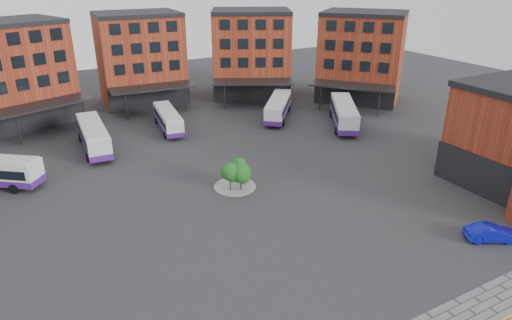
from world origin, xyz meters
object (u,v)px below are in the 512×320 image
bus_e (278,107)px  bus_d (168,119)px  bus_c (94,136)px  blue_car (491,233)px  bus_f (344,113)px  tree_island (237,173)px

bus_e → bus_d: bearing=-150.8°
bus_c → bus_d: size_ratio=1.14×
bus_c → blue_car: size_ratio=2.77×
bus_c → bus_d: 10.90m
bus_d → blue_car: bearing=-62.5°
bus_f → bus_d: bearing=-172.4°
bus_d → bus_e: 16.57m
tree_island → bus_e: (16.17, 18.23, -0.10)m
tree_island → blue_car: tree_island is taller
bus_e → bus_f: size_ratio=0.88×
bus_c → bus_d: bus_c is taller
bus_d → bus_f: (22.68, -10.61, 0.29)m
bus_d → bus_f: bus_f is taller
bus_e → blue_car: (-1.88, -37.26, -1.00)m
blue_car → bus_c: bearing=63.2°
bus_c → bus_f: size_ratio=1.02×
bus_c → bus_e: bus_c is taller
bus_e → bus_f: bearing=-10.5°
tree_island → bus_f: 24.92m
bus_f → blue_car: bus_f is taller
bus_c → bus_e: size_ratio=1.16×
bus_e → bus_c: bearing=-141.2°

